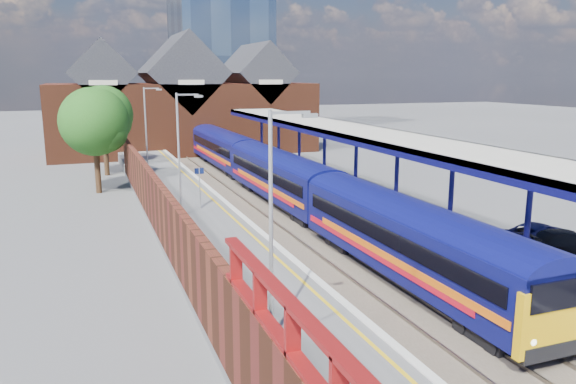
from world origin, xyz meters
name	(u,v)px	position (x,y,z in m)	size (l,w,h in m)	color
ground	(251,198)	(0.00, 30.00, 0.00)	(240.00, 240.00, 0.00)	#5B5B5E
ballast_bed	(301,233)	(0.00, 20.00, 0.03)	(6.00, 76.00, 0.06)	#473D33
rails	(301,231)	(0.00, 20.00, 0.12)	(4.51, 76.00, 0.14)	slate
left_platform	(207,234)	(-5.50, 20.00, 0.50)	(5.00, 76.00, 1.00)	#565659
right_platform	(392,216)	(6.00, 20.00, 0.50)	(6.00, 76.00, 1.00)	#565659
coping_left	(248,221)	(-3.15, 20.00, 1.02)	(0.30, 76.00, 0.05)	silver
coping_right	(350,211)	(3.15, 20.00, 1.02)	(0.30, 76.00, 0.05)	silver
yellow_line	(238,222)	(-3.75, 20.00, 1.01)	(0.14, 76.00, 0.01)	yellow
train	(248,158)	(1.49, 35.67, 2.12)	(2.97, 65.93, 3.45)	#0C0E55
canopy	(371,136)	(5.48, 21.95, 5.25)	(4.50, 52.00, 4.48)	#0F0E56
lamp_post_b	(275,213)	(-6.36, 6.00, 4.99)	(1.48, 0.18, 7.00)	#A5A8AA
lamp_post_c	(181,148)	(-6.36, 22.00, 4.99)	(1.48, 0.18, 7.00)	#A5A8AA
lamp_post_d	(147,125)	(-6.36, 38.00, 4.99)	(1.48, 0.18, 7.00)	#A5A8AA
platform_sign	(200,181)	(-5.00, 24.00, 2.69)	(0.55, 0.08, 2.50)	#A5A8AA
brick_wall	(177,235)	(-8.10, 13.54, 2.45)	(0.35, 50.00, 3.86)	#582817
station_building	(183,105)	(0.00, 58.00, 5.45)	(30.00, 12.12, 13.78)	#582817
glass_tower	(219,1)	(10.00, 80.00, 20.20)	(14.20, 14.20, 40.30)	#455976
tree_near	(96,124)	(-10.35, 35.91, 5.35)	(5.20, 5.20, 8.10)	#382314
tree_far	(105,116)	(-9.35, 43.91, 5.35)	(5.20, 5.20, 8.10)	#382314
parked_car_dark	(568,243)	(8.50, 9.13, 1.60)	(1.67, 4.12, 1.19)	black
parked_car_blue	(539,235)	(8.25, 10.59, 1.60)	(2.00, 4.33, 1.20)	navy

